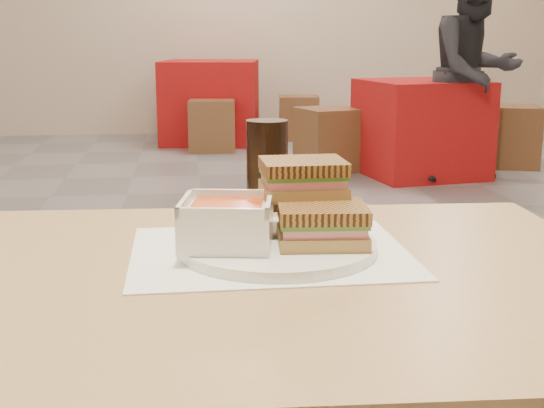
{
  "coord_description": "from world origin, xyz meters",
  "views": [
    {
      "loc": [
        -0.11,
        -2.94,
        1.04
      ],
      "look_at": [
        0.01,
        -2.0,
        0.82
      ],
      "focal_mm": 47.53,
      "sensor_mm": 36.0,
      "label": 1
    }
  ],
  "objects": [
    {
      "name": "bg_table_2",
      "position": [
        0.17,
        4.29,
        0.4
      ],
      "size": [
        1.04,
        1.04,
        0.8
      ],
      "color": "#A30B0B",
      "rests_on": "ground"
    },
    {
      "name": "bg_chair_2r",
      "position": [
        1.07,
        4.37,
        0.22
      ],
      "size": [
        0.44,
        0.44,
        0.44
      ],
      "color": "brown",
      "rests_on": "ground"
    },
    {
      "name": "bg_table_1",
      "position": [
        1.68,
        2.32,
        0.36
      ],
      "size": [
        0.94,
        0.94,
        0.72
      ],
      "color": "#A30B0B",
      "rests_on": "ground"
    },
    {
      "name": "soup_bowl",
      "position": [
        -0.05,
        -2.01,
        0.8
      ],
      "size": [
        0.14,
        0.14,
        0.06
      ],
      "color": "white",
      "rests_on": "plate"
    },
    {
      "name": "cola_glass",
      "position": [
        0.03,
        -1.73,
        0.83
      ],
      "size": [
        0.07,
        0.07,
        0.15
      ],
      "color": "black",
      "rests_on": "main_table"
    },
    {
      "name": "panini_lower",
      "position": [
        0.08,
        -2.02,
        0.79
      ],
      "size": [
        0.13,
        0.11,
        0.05
      ],
      "color": "tan",
      "rests_on": "plate"
    },
    {
      "name": "main_table",
      "position": [
        -0.14,
        -2.06,
        0.64
      ],
      "size": [
        1.23,
        0.76,
        0.75
      ],
      "color": "#9F8151",
      "rests_on": "ground"
    },
    {
      "name": "bg_chair_1l",
      "position": [
        1.04,
        2.61,
        0.25
      ],
      "size": [
        0.55,
        0.55,
        0.49
      ],
      "color": "brown",
      "rests_on": "ground"
    },
    {
      "name": "patron_b",
      "position": [
        1.96,
        2.04,
        0.79
      ],
      "size": [
        0.9,
        0.77,
        1.58
      ],
      "color": "black",
      "rests_on": "ground"
    },
    {
      "name": "bg_chair_2l",
      "position": [
        0.16,
        3.73,
        0.24
      ],
      "size": [
        0.45,
        0.45,
        0.47
      ],
      "color": "brown",
      "rests_on": "ground"
    },
    {
      "name": "tray_liner",
      "position": [
        0.01,
        -2.0,
        0.75
      ],
      "size": [
        0.38,
        0.3,
        0.0
      ],
      "color": "white",
      "rests_on": "main_table"
    },
    {
      "name": "plate",
      "position": [
        0.02,
        -2.0,
        0.76
      ],
      "size": [
        0.27,
        0.27,
        0.01
      ],
      "color": "white",
      "rests_on": "tray_liner"
    },
    {
      "name": "bg_chair_1r",
      "position": [
        2.53,
        2.6,
        0.25
      ],
      "size": [
        0.55,
        0.55,
        0.49
      ],
      "color": "brown",
      "rests_on": "ground"
    },
    {
      "name": "panini_upper",
      "position": [
        0.06,
        -1.94,
        0.84
      ],
      "size": [
        0.12,
        0.1,
        0.05
      ],
      "color": "tan",
      "rests_on": "panini_lower"
    }
  ]
}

